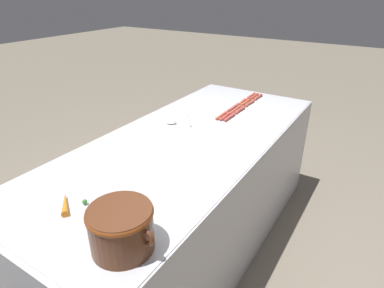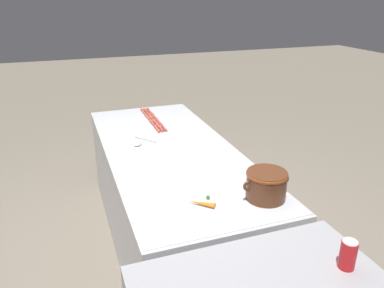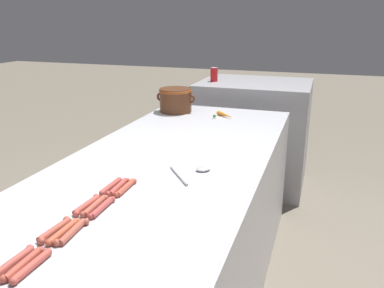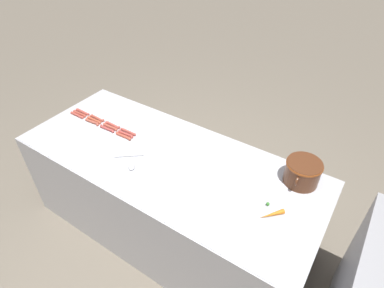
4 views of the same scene
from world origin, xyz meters
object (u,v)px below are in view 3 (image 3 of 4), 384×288
(hot_dog_11, at_px, (126,188))
(hot_dog_10, at_px, (102,207))
(hot_dog_9, at_px, (72,232))
(hot_dog_0, at_px, (14,262))
(serving_spoon, at_px, (195,171))
(back_cabinet, at_px, (253,134))
(hot_dog_3, at_px, (111,186))
(hot_dog_4, at_px, (23,264))
(hot_dog_8, at_px, (32,266))
(carrot, at_px, (225,115))
(hot_dog_2, at_px, (87,205))
(soda_can, at_px, (214,74))
(hot_dog_7, at_px, (118,187))
(hot_dog_1, at_px, (55,230))
(hot_dog_6, at_px, (95,206))
(hot_dog_5, at_px, (63,231))
(bean_pot, at_px, (176,99))

(hot_dog_11, bearing_deg, hot_dog_10, -89.77)
(hot_dog_11, bearing_deg, hot_dog_9, -90.09)
(hot_dog_0, distance_m, serving_spoon, 0.87)
(back_cabinet, xyz_separation_m, hot_dog_11, (-0.14, -2.24, 0.38))
(hot_dog_3, bearing_deg, hot_dog_4, -86.23)
(hot_dog_10, bearing_deg, hot_dog_4, -94.47)
(hot_dog_8, xyz_separation_m, carrot, (0.08, 1.88, 0.00))
(carrot, bearing_deg, hot_dog_11, -93.65)
(back_cabinet, xyz_separation_m, hot_dog_2, (-0.20, -2.42, 0.38))
(hot_dog_2, relative_size, hot_dog_9, 1.00)
(back_cabinet, bearing_deg, hot_dog_4, -93.38)
(hot_dog_0, distance_m, hot_dog_4, 0.03)
(soda_can, bearing_deg, hot_dog_7, -84.85)
(back_cabinet, bearing_deg, hot_dog_3, -95.13)
(carrot, bearing_deg, hot_dog_1, -94.96)
(hot_dog_2, relative_size, hot_dog_3, 1.00)
(hot_dog_0, xyz_separation_m, hot_dog_6, (0.03, 0.38, 0.00))
(hot_dog_4, bearing_deg, carrot, 86.57)
(hot_dog_2, height_order, hot_dog_5, same)
(hot_dog_0, relative_size, hot_dog_3, 1.00)
(hot_dog_2, relative_size, serving_spoon, 0.71)
(back_cabinet, xyz_separation_m, hot_dog_4, (-0.16, -2.80, 0.38))
(hot_dog_11, bearing_deg, hot_dog_7, -174.04)
(hot_dog_5, distance_m, hot_dog_11, 0.37)
(hot_dog_4, xyz_separation_m, hot_dog_10, (0.03, 0.37, 0.00))
(hot_dog_5, relative_size, hot_dog_11, 1.00)
(bean_pot, bearing_deg, hot_dog_4, -81.85)
(hot_dog_7, bearing_deg, hot_dog_6, -90.15)
(hot_dog_9, bearing_deg, hot_dog_2, 109.23)
(hot_dog_8, xyz_separation_m, hot_dog_11, (-0.00, 0.56, 0.00))
(hot_dog_7, height_order, hot_dog_11, same)
(hot_dog_4, height_order, serving_spoon, hot_dog_4)
(hot_dog_6, distance_m, hot_dog_10, 0.03)
(back_cabinet, bearing_deg, serving_spoon, -87.82)
(hot_dog_3, height_order, serving_spoon, hot_dog_3)
(serving_spoon, bearing_deg, hot_dog_5, -110.53)
(hot_dog_3, bearing_deg, hot_dog_1, -89.69)
(hot_dog_11, xyz_separation_m, bean_pot, (-0.31, 1.38, 0.09))
(hot_dog_2, bearing_deg, hot_dog_4, -84.60)
(back_cabinet, distance_m, bean_pot, 1.08)
(hot_dog_2, xyz_separation_m, hot_dog_7, (0.03, 0.18, 0.00))
(hot_dog_5, height_order, hot_dog_8, same)
(hot_dog_0, xyz_separation_m, hot_dog_5, (0.03, 0.19, 0.00))
(hot_dog_8, distance_m, hot_dog_9, 0.19)
(hot_dog_10, bearing_deg, hot_dog_2, 179.64)
(hot_dog_1, relative_size, hot_dog_10, 1.00)
(carrot, bearing_deg, soda_can, 110.76)
(hot_dog_2, distance_m, hot_dog_3, 0.18)
(hot_dog_2, xyz_separation_m, hot_dog_4, (0.04, -0.37, 0.00))
(hot_dog_0, height_order, hot_dog_3, same)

